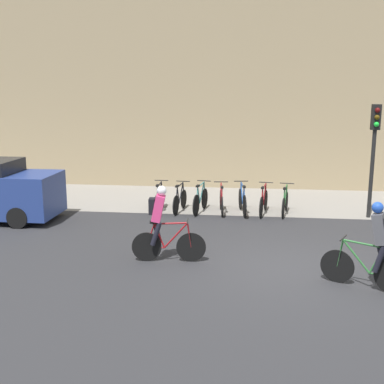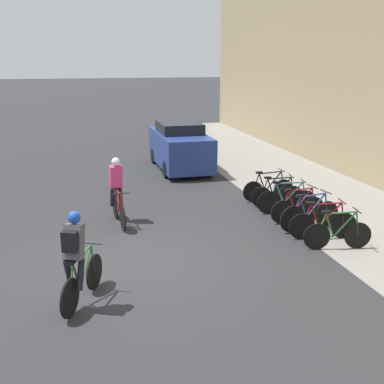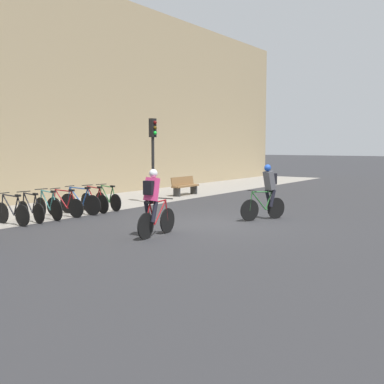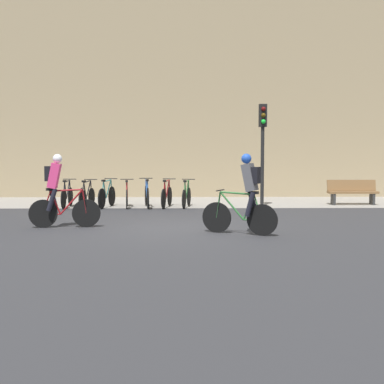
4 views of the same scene
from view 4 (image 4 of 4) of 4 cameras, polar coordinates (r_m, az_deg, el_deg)
ground at (r=11.62m, az=-2.14°, el=-4.31°), size 200.00×200.00×0.00m
kerb_strip at (r=18.32m, az=-1.71°, el=-1.18°), size 44.00×4.50×0.01m
building_facade at (r=21.02m, az=-1.65°, el=12.65°), size 44.00×0.60×9.63m
cyclist_pink at (r=12.05m, az=-15.67°, el=0.37°), size 1.71×0.47×1.78m
cyclist_grey at (r=10.61m, az=6.49°, el=0.00°), size 1.60×0.81×1.79m
parked_bike_0 at (r=16.89m, az=-14.59°, el=-0.45°), size 0.46×1.65×0.96m
parked_bike_1 at (r=16.74m, az=-12.34°, el=-0.47°), size 0.46×1.58×0.95m
parked_bike_2 at (r=16.62m, az=-10.05°, el=-0.41°), size 0.47×1.69×0.97m
parked_bike_3 at (r=16.53m, az=-7.72°, el=-0.46°), size 0.46×1.63×0.95m
parked_bike_4 at (r=16.46m, az=-5.37°, el=-0.38°), size 0.46×1.75×0.99m
parked_bike_5 at (r=16.42m, az=-3.02°, el=-0.43°), size 0.46×1.68×0.96m
parked_bike_6 at (r=16.41m, az=-0.66°, el=-0.46°), size 0.46×1.59×0.95m
traffic_light_pole at (r=16.52m, az=8.38°, el=6.59°), size 0.26×0.30×3.49m
bench at (r=18.19m, az=18.47°, el=0.05°), size 1.76×0.44×0.89m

